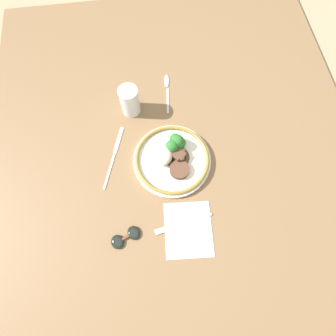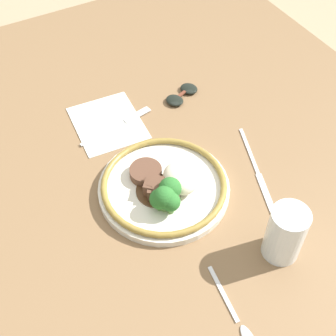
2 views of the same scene
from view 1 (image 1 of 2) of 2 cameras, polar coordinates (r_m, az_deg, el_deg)
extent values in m
plane|color=#998466|center=(0.90, 1.64, 2.54)|extent=(8.00, 8.00, 0.00)
cube|color=brown|center=(0.89, 1.68, 3.04)|extent=(1.48, 1.23, 0.04)
cube|color=silver|center=(0.80, 4.29, -13.22)|extent=(0.17, 0.15, 0.00)
cylinder|color=silver|center=(0.85, 0.88, 1.64)|extent=(0.25, 0.25, 0.02)
torus|color=olive|center=(0.83, 0.89, 1.99)|extent=(0.24, 0.24, 0.01)
ellipsoid|color=beige|center=(0.82, -1.12, 3.04)|extent=(0.08, 0.06, 0.04)
cylinder|color=brown|center=(0.82, 2.24, -0.39)|extent=(0.06, 0.06, 0.02)
cylinder|color=#472D19|center=(0.84, 2.32, 2.33)|extent=(0.08, 0.08, 0.00)
cube|color=brown|center=(0.83, 0.73, 3.03)|extent=(0.03, 0.03, 0.03)
cube|color=brown|center=(0.83, 2.55, 3.26)|extent=(0.04, 0.04, 0.03)
cube|color=brown|center=(0.83, 2.61, 2.62)|extent=(0.04, 0.04, 0.03)
cube|color=brown|center=(0.83, 2.11, 3.64)|extent=(0.03, 0.03, 0.03)
cube|color=brown|center=(0.83, 1.78, 2.60)|extent=(0.04, 0.04, 0.03)
cube|color=brown|center=(0.83, 2.62, 2.46)|extent=(0.04, 0.04, 0.03)
cylinder|color=#568442|center=(0.85, 2.06, 5.10)|extent=(0.01, 0.01, 0.02)
sphere|color=#286628|center=(0.83, 2.12, 5.83)|extent=(0.04, 0.04, 0.04)
cylinder|color=#568442|center=(0.86, 1.64, 5.74)|extent=(0.01, 0.01, 0.02)
sphere|color=#286628|center=(0.84, 1.68, 6.38)|extent=(0.04, 0.04, 0.04)
cylinder|color=#568442|center=(0.85, 2.54, 4.80)|extent=(0.01, 0.01, 0.01)
sphere|color=#286628|center=(0.83, 2.60, 5.41)|extent=(0.04, 0.04, 0.04)
cylinder|color=#568442|center=(0.85, 0.87, 4.38)|extent=(0.01, 0.01, 0.02)
sphere|color=#286628|center=(0.83, 0.89, 5.07)|extent=(0.04, 0.04, 0.04)
cylinder|color=yellow|center=(0.92, -8.16, 13.66)|extent=(0.06, 0.06, 0.08)
cylinder|color=white|center=(0.91, -8.31, 14.26)|extent=(0.06, 0.06, 0.11)
cube|color=silver|center=(0.80, 5.82, -11.11)|extent=(0.03, 0.11, 0.00)
cube|color=silver|center=(0.80, -0.52, -13.16)|extent=(0.03, 0.07, 0.00)
cube|color=silver|center=(0.86, -12.58, -0.47)|extent=(0.13, 0.05, 0.00)
cube|color=silver|center=(0.90, -10.70, 6.01)|extent=(0.10, 0.04, 0.00)
cube|color=silver|center=(0.96, -0.24, 14.40)|extent=(0.10, 0.02, 0.00)
ellipsoid|color=silver|center=(1.01, -0.30, 18.44)|extent=(0.06, 0.02, 0.01)
ellipsoid|color=black|center=(0.80, -7.47, -13.81)|extent=(0.05, 0.05, 0.01)
ellipsoid|color=black|center=(0.80, -10.94, -15.52)|extent=(0.05, 0.05, 0.01)
cube|color=brown|center=(0.80, -9.22, -14.66)|extent=(0.02, 0.02, 0.00)
camera|label=2|loc=(0.86, 29.29, 60.79)|focal=50.00mm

